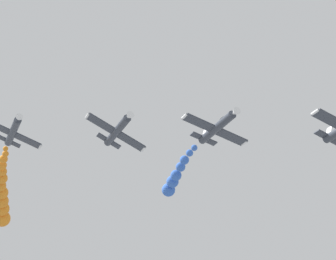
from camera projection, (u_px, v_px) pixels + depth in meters
airplane_left_inner at (217, 127)px, 78.94m from camera, size 9.32×10.35×3.25m
smoke_trail_left_inner at (175, 178)px, 92.26m from camera, size 2.66×13.92×3.98m
airplane_right_inner at (117, 130)px, 83.15m from camera, size 8.88×10.35×4.21m
airplane_left_outer at (13, 131)px, 88.65m from camera, size 9.19×10.35×3.46m
smoke_trail_left_outer at (2, 198)px, 105.35m from camera, size 4.88×20.65×8.15m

